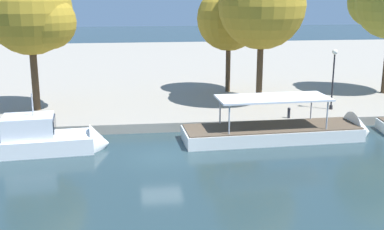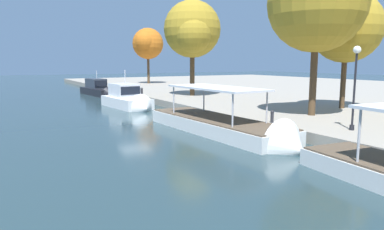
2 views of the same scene
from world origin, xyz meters
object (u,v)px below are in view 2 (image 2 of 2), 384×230
Objects in this scene: tour_boat_2 at (227,129)px; tree_0 at (346,27)px; motor_yacht_0 at (99,91)px; mooring_bollard_1 at (142,91)px; tree_3 at (147,43)px; mooring_bollard_0 at (272,116)px; motor_yacht_1 at (129,102)px; lamp_post at (355,77)px; tree_1 at (320,2)px; tree_4 at (193,31)px.

tour_boat_2 is 1.39× the size of tree_0.
tour_boat_2 is (30.69, -0.31, -0.29)m from motor_yacht_0.
tree_3 is at bearing 155.38° from mooring_bollard_1.
tree_3 is (-43.18, 9.51, 6.75)m from mooring_bollard_0.
mooring_bollard_1 is at bearing -153.26° from tree_0.
motor_yacht_1 is 17.10m from mooring_bollard_0.
lamp_post is at bearing -49.16° from tree_0.
mooring_bollard_0 is at bearing 6.83° from motor_yacht_1.
motor_yacht_1 is at bearing -150.26° from tree_1.
tree_3 is at bearing 160.85° from tour_boat_2.
tour_boat_2 is at bearing -16.33° from tree_3.
tree_3 reaches higher than tour_boat_2.
motor_yacht_0 is 31.75m from mooring_bollard_0.
mooring_bollard_0 is 0.94× the size of mooring_bollard_1.
tour_boat_2 is 15.47× the size of mooring_bollard_1.
motor_yacht_1 is 1.67× the size of lamp_post.
tree_1 is (-0.20, 8.09, 8.38)m from tour_boat_2.
tree_4 reaches higher than lamp_post.
motor_yacht_1 reaches higher than motor_yacht_0.
tour_boat_2 is 2.80× the size of lamp_post.
tree_1 is 17.62m from tree_4.
tour_boat_2 is at bearing -82.80° from tree_0.
tour_boat_2 is 21.76m from mooring_bollard_1.
mooring_bollard_0 is 0.08× the size of tree_3.
motor_yacht_1 is 15.77m from tour_boat_2.
tree_0 is (14.11, 13.72, 6.74)m from motor_yacht_1.
tree_4 is (-22.93, 2.60, 4.31)m from lamp_post.
motor_yacht_0 is 14.98m from motor_yacht_1.
motor_yacht_1 is at bearing -9.48° from motor_yacht_0.
tree_1 is (30.48, 7.78, 8.09)m from motor_yacht_0.
tree_4 reaches higher than tree_0.
mooring_bollard_0 is (0.96, 2.86, 0.75)m from tour_boat_2.
mooring_bollard_0 is 0.08× the size of tree_0.
tree_3 is (-26.48, 13.16, 7.25)m from motor_yacht_1.
tree_4 reaches higher than motor_yacht_0.
tree_0 reaches higher than motor_yacht_0.
tree_0 is at bearing 38.71° from motor_yacht_1.
tree_1 reaches higher than tour_boat_2.
tree_4 reaches higher than mooring_bollard_1.
mooring_bollard_1 is at bearing -166.33° from tree_1.
tour_boat_2 reaches higher than mooring_bollard_0.
tree_4 is (3.74, 4.82, 6.91)m from mooring_bollard_1.
tree_1 is at bearing 24.25° from motor_yacht_1.
tree_0 is at bearing 130.84° from lamp_post.
tour_boat_2 is (15.74, 0.79, -0.25)m from motor_yacht_1.
tree_0 is at bearing 104.43° from mooring_bollard_0.
tree_1 is at bearing 1.22° from tree_4.
mooring_bollard_1 is (-22.51, 0.04, 0.03)m from mooring_bollard_0.
mooring_bollard_1 is at bearing 142.09° from motor_yacht_1.
mooring_bollard_1 is (-5.80, 3.69, 0.53)m from motor_yacht_1.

